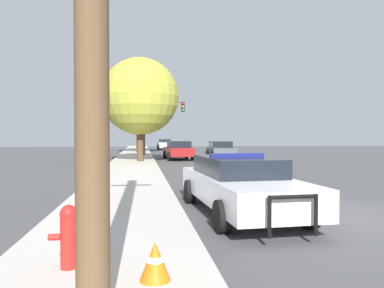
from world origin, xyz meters
TOP-DOWN VIEW (x-y plane):
  - ground_plane at (0.00, 0.00)m, footprint 110.00×110.00m
  - sidewalk_left at (-5.10, 0.00)m, footprint 3.00×110.00m
  - police_car at (-2.25, 0.69)m, footprint 2.29×5.47m
  - fire_hydrant at (-5.53, -2.97)m, footprint 0.52×0.23m
  - traffic_light at (-2.80, 25.35)m, footprint 3.69×0.35m
  - car_background_midblock at (-1.71, 20.63)m, footprint 2.22×4.22m
  - car_background_distant at (-1.48, 41.30)m, footprint 2.00×4.65m
  - car_background_oncoming at (1.62, 20.63)m, footprint 2.14×4.40m
  - tree_sidewalk_mid at (-4.63, 17.45)m, footprint 5.20×5.20m
  - tree_sidewalk_far at (-4.91, 31.38)m, footprint 5.24×5.24m
  - traffic_cone at (-4.42, -3.54)m, footprint 0.38×0.38m

SIDE VIEW (x-z plane):
  - ground_plane at x=0.00m, z-range 0.00..0.00m
  - sidewalk_left at x=-5.10m, z-range 0.00..0.13m
  - traffic_cone at x=-4.42m, z-range 0.13..0.60m
  - fire_hydrant at x=-5.53m, z-range 0.16..0.99m
  - police_car at x=-2.25m, z-range 0.01..1.44m
  - car_background_distant at x=-1.48m, z-range 0.06..1.43m
  - car_background_oncoming at x=1.62m, z-range 0.04..1.46m
  - car_background_midblock at x=-1.71m, z-range 0.03..1.47m
  - traffic_light at x=-2.80m, z-range 1.16..6.06m
  - tree_sidewalk_mid at x=-4.63m, z-range 1.01..7.98m
  - tree_sidewalk_far at x=-4.91m, z-range 1.23..8.68m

